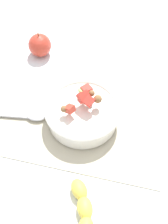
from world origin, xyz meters
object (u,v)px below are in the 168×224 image
object	(u,v)px
salad_bowl	(84,114)
serving_spoon	(20,115)
banana_whole	(83,208)
whole_apple	(40,45)

from	to	relation	value
salad_bowl	serving_spoon	distance (m)	0.18
salad_bowl	serving_spoon	size ratio (longest dim) A/B	0.94
serving_spoon	banana_whole	xyz separation A→B (m)	(-0.23, 0.22, 0.01)
whole_apple	banana_whole	size ratio (longest dim) A/B	0.59
salad_bowl	banana_whole	xyz separation A→B (m)	(-0.06, 0.24, -0.02)
salad_bowl	serving_spoon	xyz separation A→B (m)	(0.18, 0.03, -0.03)
salad_bowl	whole_apple	xyz separation A→B (m)	(0.20, -0.24, -0.00)
whole_apple	banana_whole	bearing A→B (deg)	118.33
whole_apple	banana_whole	distance (m)	0.55
serving_spoon	whole_apple	world-z (taller)	whole_apple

